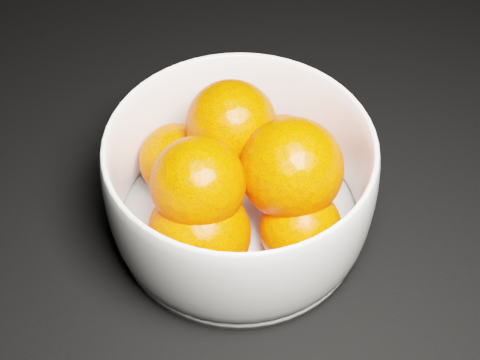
# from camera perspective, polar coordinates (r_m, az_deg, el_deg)

# --- Properties ---
(bowl) EXTENTS (0.22, 0.22, 0.11)m
(bowl) POSITION_cam_1_polar(r_m,az_deg,el_deg) (0.55, -0.00, -0.37)
(bowl) COLOR white
(bowl) RESTS_ON ground
(orange_pile) EXTENTS (0.18, 0.17, 0.12)m
(orange_pile) POSITION_cam_1_polar(r_m,az_deg,el_deg) (0.54, -0.08, 0.03)
(orange_pile) COLOR #FF4300
(orange_pile) RESTS_ON bowl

